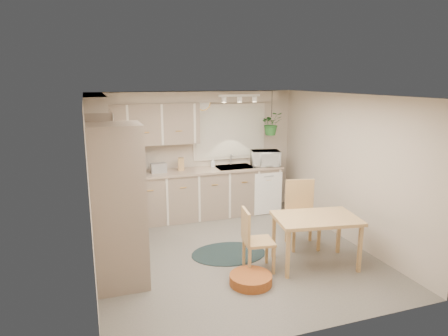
# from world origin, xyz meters

# --- Properties ---
(floor) EXTENTS (4.20, 4.20, 0.00)m
(floor) POSITION_xyz_m (0.00, 0.00, 0.00)
(floor) COLOR slate
(floor) RESTS_ON ground
(ceiling) EXTENTS (4.20, 4.20, 0.00)m
(ceiling) POSITION_xyz_m (0.00, 0.00, 2.40)
(ceiling) COLOR silver
(ceiling) RESTS_ON wall_back
(wall_back) EXTENTS (4.00, 0.04, 2.40)m
(wall_back) POSITION_xyz_m (0.00, 2.10, 1.20)
(wall_back) COLOR #B9AA99
(wall_back) RESTS_ON floor
(wall_front) EXTENTS (4.00, 0.04, 2.40)m
(wall_front) POSITION_xyz_m (0.00, -2.10, 1.20)
(wall_front) COLOR #B9AA99
(wall_front) RESTS_ON floor
(wall_left) EXTENTS (0.04, 4.20, 2.40)m
(wall_left) POSITION_xyz_m (-2.00, 0.00, 1.20)
(wall_left) COLOR #B9AA99
(wall_left) RESTS_ON floor
(wall_right) EXTENTS (0.04, 4.20, 2.40)m
(wall_right) POSITION_xyz_m (2.00, 0.00, 1.20)
(wall_right) COLOR #B9AA99
(wall_right) RESTS_ON floor
(base_cab_left) EXTENTS (0.60, 1.85, 0.90)m
(base_cab_left) POSITION_xyz_m (-1.70, 0.88, 0.45)
(base_cab_left) COLOR gray
(base_cab_left) RESTS_ON floor
(base_cab_back) EXTENTS (3.60, 0.60, 0.90)m
(base_cab_back) POSITION_xyz_m (-0.20, 1.80, 0.45)
(base_cab_back) COLOR gray
(base_cab_back) RESTS_ON floor
(counter_left) EXTENTS (0.64, 1.89, 0.04)m
(counter_left) POSITION_xyz_m (-1.69, 0.88, 0.92)
(counter_left) COLOR tan
(counter_left) RESTS_ON base_cab_left
(counter_back) EXTENTS (3.64, 0.64, 0.04)m
(counter_back) POSITION_xyz_m (-0.20, 1.79, 0.92)
(counter_back) COLOR tan
(counter_back) RESTS_ON base_cab_back
(oven_stack) EXTENTS (0.65, 0.65, 2.10)m
(oven_stack) POSITION_xyz_m (-1.68, -0.38, 1.05)
(oven_stack) COLOR gray
(oven_stack) RESTS_ON floor
(wall_oven_face) EXTENTS (0.02, 0.56, 0.58)m
(wall_oven_face) POSITION_xyz_m (-1.35, -0.38, 1.05)
(wall_oven_face) COLOR white
(wall_oven_face) RESTS_ON oven_stack
(upper_cab_left) EXTENTS (0.35, 2.00, 0.75)m
(upper_cab_left) POSITION_xyz_m (-1.82, 1.00, 1.83)
(upper_cab_left) COLOR gray
(upper_cab_left) RESTS_ON wall_left
(upper_cab_back) EXTENTS (2.00, 0.35, 0.75)m
(upper_cab_back) POSITION_xyz_m (-1.00, 1.93, 1.83)
(upper_cab_back) COLOR gray
(upper_cab_back) RESTS_ON wall_back
(soffit_left) EXTENTS (0.30, 2.00, 0.20)m
(soffit_left) POSITION_xyz_m (-1.85, 1.00, 2.30)
(soffit_left) COLOR #B9AA99
(soffit_left) RESTS_ON wall_left
(soffit_back) EXTENTS (3.60, 0.30, 0.20)m
(soffit_back) POSITION_xyz_m (-0.20, 1.95, 2.30)
(soffit_back) COLOR #B9AA99
(soffit_back) RESTS_ON wall_back
(cooktop) EXTENTS (0.52, 0.58, 0.02)m
(cooktop) POSITION_xyz_m (-1.68, 0.30, 0.94)
(cooktop) COLOR white
(cooktop) RESTS_ON counter_left
(range_hood) EXTENTS (0.40, 0.60, 0.14)m
(range_hood) POSITION_xyz_m (-1.70, 0.30, 1.40)
(range_hood) COLOR white
(range_hood) RESTS_ON upper_cab_left
(window_blinds) EXTENTS (1.40, 0.02, 1.00)m
(window_blinds) POSITION_xyz_m (0.70, 2.07, 1.60)
(window_blinds) COLOR white
(window_blinds) RESTS_ON wall_back
(window_frame) EXTENTS (1.50, 0.02, 1.10)m
(window_frame) POSITION_xyz_m (0.70, 2.08, 1.60)
(window_frame) COLOR beige
(window_frame) RESTS_ON wall_back
(sink) EXTENTS (0.70, 0.48, 0.10)m
(sink) POSITION_xyz_m (0.70, 1.80, 0.90)
(sink) COLOR #ABADB3
(sink) RESTS_ON counter_back
(dishwasher_front) EXTENTS (0.58, 0.02, 0.83)m
(dishwasher_front) POSITION_xyz_m (1.30, 1.49, 0.42)
(dishwasher_front) COLOR white
(dishwasher_front) RESTS_ON base_cab_back
(track_light_bar) EXTENTS (0.80, 0.04, 0.04)m
(track_light_bar) POSITION_xyz_m (0.70, 1.55, 2.33)
(track_light_bar) COLOR white
(track_light_bar) RESTS_ON ceiling
(wall_clock) EXTENTS (0.30, 0.03, 0.30)m
(wall_clock) POSITION_xyz_m (0.15, 2.07, 2.18)
(wall_clock) COLOR #E6B051
(wall_clock) RESTS_ON wall_back
(dining_table) EXTENTS (1.26, 0.94, 0.73)m
(dining_table) POSITION_xyz_m (1.00, -0.72, 0.36)
(dining_table) COLOR tan
(dining_table) RESTS_ON floor
(chair_left) EXTENTS (0.47, 0.47, 0.89)m
(chair_left) POSITION_xyz_m (0.17, -0.60, 0.44)
(chair_left) COLOR tan
(chair_left) RESTS_ON floor
(chair_back) EXTENTS (0.58, 0.58, 1.05)m
(chair_back) POSITION_xyz_m (1.16, -0.10, 0.52)
(chair_back) COLOR tan
(chair_back) RESTS_ON floor
(braided_rug) EXTENTS (1.23, 0.98, 0.01)m
(braided_rug) POSITION_xyz_m (-0.05, 0.01, 0.01)
(braided_rug) COLOR black
(braided_rug) RESTS_ON floor
(pet_bed) EXTENTS (0.74, 0.74, 0.13)m
(pet_bed) POSITION_xyz_m (-0.09, -0.95, 0.06)
(pet_bed) COLOR #9D481F
(pet_bed) RESTS_ON floor
(microwave) EXTENTS (0.61, 0.42, 0.37)m
(microwave) POSITION_xyz_m (1.32, 1.70, 1.13)
(microwave) COLOR white
(microwave) RESTS_ON counter_back
(soap_bottle) EXTENTS (0.11, 0.18, 0.08)m
(soap_bottle) POSITION_xyz_m (0.31, 1.95, 0.98)
(soap_bottle) COLOR white
(soap_bottle) RESTS_ON counter_back
(hanging_plant) EXTENTS (0.43, 0.47, 0.35)m
(hanging_plant) POSITION_xyz_m (1.43, 1.70, 1.73)
(hanging_plant) COLOR #276327
(hanging_plant) RESTS_ON ceiling
(coffee_maker) EXTENTS (0.25, 0.28, 0.35)m
(coffee_maker) POSITION_xyz_m (-1.16, 1.80, 1.11)
(coffee_maker) COLOR black
(coffee_maker) RESTS_ON counter_back
(toaster) EXTENTS (0.29, 0.17, 0.17)m
(toaster) POSITION_xyz_m (-0.78, 1.82, 1.03)
(toaster) COLOR #ABADB3
(toaster) RESTS_ON counter_back
(knife_block) EXTENTS (0.12, 0.12, 0.24)m
(knife_block) POSITION_xyz_m (-0.35, 1.85, 1.06)
(knife_block) COLOR tan
(knife_block) RESTS_ON counter_back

